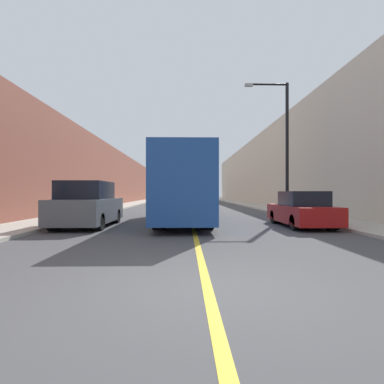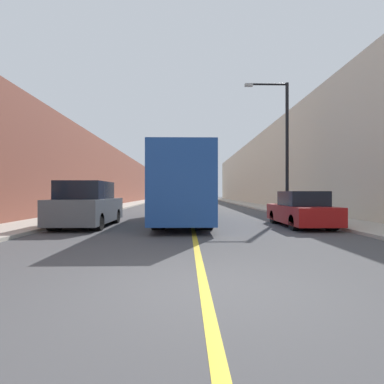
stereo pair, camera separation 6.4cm
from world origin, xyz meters
name	(u,v)px [view 1 (the left image)]	position (x,y,z in m)	size (l,w,h in m)	color
ground_plane	(208,291)	(0.00, 0.00, 0.00)	(200.00, 200.00, 0.00)	#474749
sidewalk_left	(127,205)	(-6.99, 30.00, 0.06)	(2.52, 72.00, 0.12)	#B2AA9E
sidewalk_right	(249,205)	(6.99, 30.00, 0.06)	(2.52, 72.00, 0.12)	#B2AA9E
building_row_left	(99,177)	(-10.25, 30.00, 3.25)	(4.00, 72.00, 6.49)	brown
building_row_right	(277,169)	(10.25, 30.00, 4.16)	(4.00, 72.00, 8.33)	beige
road_center_line	(188,205)	(0.00, 30.00, 0.00)	(0.16, 72.00, 0.01)	gold
bus	(184,187)	(-0.43, 10.68, 1.76)	(2.41, 10.58, 3.29)	#1E4793
parked_suv_left	(88,206)	(-4.54, 8.50, 0.89)	(2.05, 4.55, 1.94)	#51565B
car_right_near	(302,211)	(4.66, 8.29, 0.68)	(1.78, 4.28, 1.52)	maroon
street_lamp_left	(1,92)	(-5.78, 4.52, 4.46)	(2.76, 0.24, 7.56)	black
street_lamp_right	(283,139)	(5.80, 14.11, 4.79)	(2.76, 0.24, 8.20)	black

